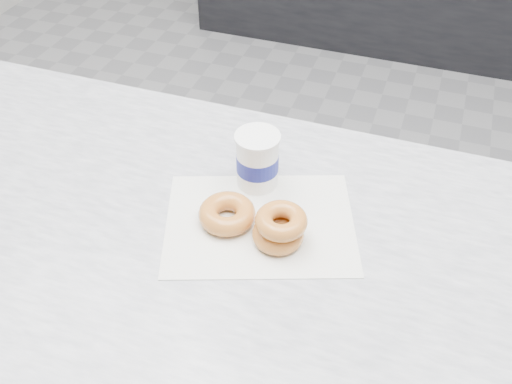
% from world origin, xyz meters
% --- Properties ---
extents(ground, '(5.00, 5.00, 0.00)m').
position_xyz_m(ground, '(0.00, 0.00, 0.00)').
color(ground, '#969699').
rests_on(ground, ground).
extents(counter, '(3.06, 0.76, 0.90)m').
position_xyz_m(counter, '(0.00, -0.60, 0.45)').
color(counter, '#333335').
rests_on(counter, ground).
extents(wax_paper, '(0.41, 0.36, 0.00)m').
position_xyz_m(wax_paper, '(-0.02, -0.56, 0.90)').
color(wax_paper, silver).
rests_on(wax_paper, counter).
extents(donut_single, '(0.11, 0.11, 0.04)m').
position_xyz_m(donut_single, '(-0.08, -0.57, 0.92)').
color(donut_single, gold).
rests_on(donut_single, wax_paper).
extents(donut_stack, '(0.13, 0.13, 0.06)m').
position_xyz_m(donut_stack, '(0.03, -0.59, 0.93)').
color(donut_stack, gold).
rests_on(donut_stack, wax_paper).
extents(coffee_cup, '(0.10, 0.10, 0.11)m').
position_xyz_m(coffee_cup, '(-0.06, -0.45, 0.96)').
color(coffee_cup, white).
rests_on(coffee_cup, counter).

